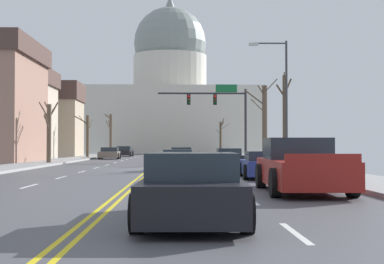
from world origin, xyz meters
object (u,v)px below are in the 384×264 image
Objects in this scene: sedan_near_01 at (228,158)px; sedan_near_05 at (192,190)px; sedan_near_00 at (182,155)px; sedan_near_03 at (264,165)px; pedestrian_00 at (283,150)px; street_lamp_right at (281,91)px; signal_gantry at (221,106)px; pedestrian_01 at (299,151)px; pickup_truck_near_04 at (301,168)px; sedan_oncoming_01 at (124,152)px; sedan_near_02 at (178,161)px; sedan_oncoming_00 at (110,153)px.

sedan_near_05 reaches higher than sedan_near_01.
sedan_near_03 is (3.42, -21.44, -0.04)m from sedan_near_00.
sedan_near_00 is 1.06× the size of sedan_near_01.
pedestrian_00 reaches higher than sedan_near_03.
street_lamp_right is at bearing -57.70° from sedan_near_01.
signal_gantry is 1.04× the size of street_lamp_right.
pedestrian_01 is (2.80, -19.27, -3.81)m from signal_gantry.
pickup_truck_near_04 reaches higher than sedan_near_05.
pedestrian_01 reaches higher than sedan_oncoming_01.
pedestrian_01 reaches higher than sedan_near_02.
sedan_oncoming_01 is (-10.60, 53.93, -0.13)m from pickup_truck_near_04.
sedan_near_01 is 7.79m from sedan_near_02.
sedan_near_05 is 2.71× the size of pedestrian_01.
sedan_near_01 is at bearing -61.41° from sedan_oncoming_00.
pedestrian_00 is at bearing -74.97° from signal_gantry.
sedan_near_00 is at bearing 88.92° from sedan_near_02.
sedan_near_02 is at bearing -158.22° from street_lamp_right.
signal_gantry is 25.97m from sedan_near_03.
sedan_near_03 is at bearing 75.79° from sedan_near_05.
sedan_near_00 is at bearing 112.64° from pedestrian_01.
sedan_near_01 is at bearing 90.96° from sedan_near_03.
sedan_near_03 is 2.59× the size of pedestrian_01.
street_lamp_right reaches higher than sedan_near_01.
street_lamp_right is 11.05m from sedan_near_03.
sedan_near_01 reaches higher than sedan_near_03.
pedestrian_01 is (2.88, 6.34, 0.52)m from sedan_near_03.
sedan_near_01 is 21.95m from sedan_oncoming_00.
sedan_near_02 is 0.97× the size of sedan_oncoming_00.
street_lamp_right is at bearing -62.46° from sedan_near_00.
sedan_near_00 is 28.61m from pickup_truck_near_04.
pedestrian_01 is at bearing -81.74° from signal_gantry.
sedan_near_01 is at bearing 122.30° from street_lamp_right.
signal_gantry is at bearing 89.82° from sedan_near_03.
street_lamp_right reaches higher than sedan_near_03.
pedestrian_01 is at bearing 72.38° from sedan_near_05.
sedan_near_05 is (-3.45, -6.53, -0.13)m from pickup_truck_near_04.
pedestrian_00 is at bearing 75.89° from sedan_near_05.
sedan_near_02 is 14.84m from pickup_truck_near_04.
sedan_near_00 is 34.93m from sedan_near_05.
signal_gantry is 1.73× the size of sedan_near_05.
sedan_near_03 is 6.98m from pedestrian_01.
sedan_near_00 reaches higher than sedan_near_02.
signal_gantry is at bearing 88.35° from sedan_near_01.
signal_gantry reaches higher than pedestrian_01.
pickup_truck_near_04 is at bearing -89.25° from sedan_near_01.
pedestrian_00 is at bearing 75.99° from sedan_near_03.
sedan_near_01 is 3.76m from pedestrian_00.
street_lamp_right is at bearing 75.61° from sedan_near_05.
pickup_truck_near_04 is at bearing -75.13° from sedan_oncoming_00.
signal_gantry is 32.83m from pickup_truck_near_04.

